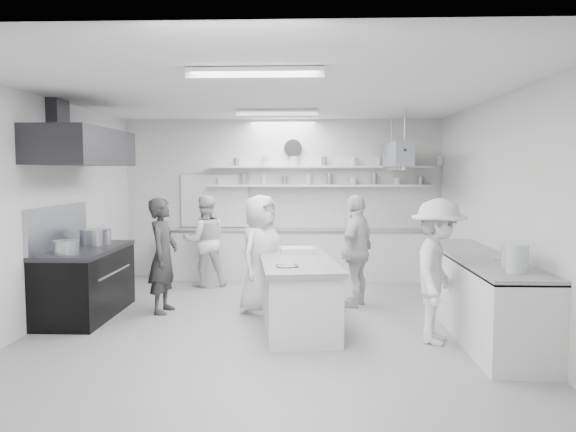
{
  "coord_description": "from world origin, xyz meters",
  "views": [
    {
      "loc": [
        0.51,
        -7.17,
        2.03
      ],
      "look_at": [
        0.21,
        0.6,
        1.4
      ],
      "focal_mm": 34.85,
      "sensor_mm": 36.0,
      "label": 1
    }
  ],
  "objects_px": {
    "prep_island": "(296,293)",
    "cook_back": "(205,241)",
    "back_counter": "(298,255)",
    "right_counter": "(480,295)",
    "cook_stove": "(163,255)",
    "stove": "(86,284)"
  },
  "relations": [
    {
      "from": "prep_island",
      "to": "cook_back",
      "type": "height_order",
      "value": "cook_back"
    },
    {
      "from": "back_counter",
      "to": "right_counter",
      "type": "distance_m",
      "value": 4.13
    },
    {
      "from": "cook_stove",
      "to": "back_counter",
      "type": "bearing_deg",
      "value": -31.02
    },
    {
      "from": "stove",
      "to": "cook_back",
      "type": "xyz_separation_m",
      "value": [
        1.28,
        2.08,
        0.35
      ]
    },
    {
      "from": "stove",
      "to": "right_counter",
      "type": "bearing_deg",
      "value": -6.52
    },
    {
      "from": "cook_back",
      "to": "stove",
      "type": "bearing_deg",
      "value": 40.16
    },
    {
      "from": "right_counter",
      "to": "back_counter",
      "type": "bearing_deg",
      "value": 124.65
    },
    {
      "from": "stove",
      "to": "cook_back",
      "type": "distance_m",
      "value": 2.47
    },
    {
      "from": "back_counter",
      "to": "cook_stove",
      "type": "xyz_separation_m",
      "value": [
        -1.87,
        -2.56,
        0.36
      ]
    },
    {
      "from": "cook_back",
      "to": "back_counter",
      "type": "bearing_deg",
      "value": -174.05
    },
    {
      "from": "stove",
      "to": "cook_stove",
      "type": "relative_size",
      "value": 1.09
    },
    {
      "from": "prep_island",
      "to": "cook_stove",
      "type": "relative_size",
      "value": 1.38
    },
    {
      "from": "back_counter",
      "to": "prep_island",
      "type": "distance_m",
      "value": 3.11
    },
    {
      "from": "stove",
      "to": "back_counter",
      "type": "xyz_separation_m",
      "value": [
        2.9,
        2.8,
        0.01
      ]
    },
    {
      "from": "prep_island",
      "to": "right_counter",
      "type": "bearing_deg",
      "value": -14.47
    },
    {
      "from": "stove",
      "to": "prep_island",
      "type": "distance_m",
      "value": 2.96
    },
    {
      "from": "cook_stove",
      "to": "cook_back",
      "type": "distance_m",
      "value": 1.85
    },
    {
      "from": "stove",
      "to": "back_counter",
      "type": "distance_m",
      "value": 4.03
    },
    {
      "from": "right_counter",
      "to": "cook_stove",
      "type": "height_order",
      "value": "cook_stove"
    },
    {
      "from": "cook_stove",
      "to": "cook_back",
      "type": "height_order",
      "value": "cook_stove"
    },
    {
      "from": "cook_stove",
      "to": "prep_island",
      "type": "bearing_deg",
      "value": -101.01
    },
    {
      "from": "right_counter",
      "to": "cook_back",
      "type": "distance_m",
      "value": 4.8
    }
  ]
}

